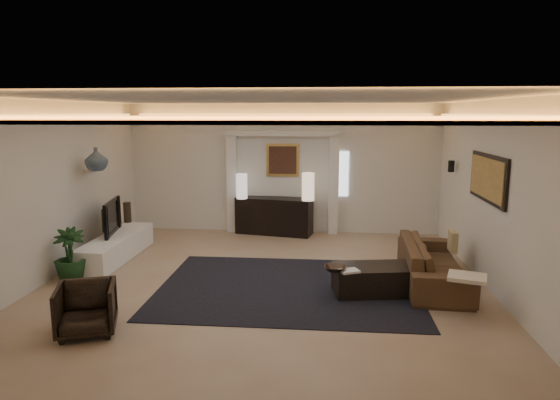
# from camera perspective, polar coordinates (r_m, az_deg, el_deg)

# --- Properties ---
(floor) EXTENTS (7.00, 7.00, 0.00)m
(floor) POSITION_cam_1_polar(r_m,az_deg,el_deg) (8.03, -1.84, -9.55)
(floor) COLOR tan
(floor) RESTS_ON ground
(ceiling) EXTENTS (7.00, 7.00, 0.00)m
(ceiling) POSITION_cam_1_polar(r_m,az_deg,el_deg) (7.56, -1.96, 11.61)
(ceiling) COLOR white
(ceiling) RESTS_ON ground
(wall_back) EXTENTS (7.00, 0.00, 7.00)m
(wall_back) POSITION_cam_1_polar(r_m,az_deg,el_deg) (11.11, 0.33, 3.65)
(wall_back) COLOR silver
(wall_back) RESTS_ON ground
(wall_front) EXTENTS (7.00, 0.00, 7.00)m
(wall_front) POSITION_cam_1_polar(r_m,az_deg,el_deg) (4.30, -7.69, -6.91)
(wall_front) COLOR silver
(wall_front) RESTS_ON ground
(wall_left) EXTENTS (0.00, 7.00, 7.00)m
(wall_left) POSITION_cam_1_polar(r_m,az_deg,el_deg) (8.81, -25.13, 0.98)
(wall_left) COLOR silver
(wall_left) RESTS_ON ground
(wall_right) EXTENTS (0.00, 7.00, 7.00)m
(wall_right) POSITION_cam_1_polar(r_m,az_deg,el_deg) (8.03, 23.74, 0.28)
(wall_right) COLOR silver
(wall_right) RESTS_ON ground
(cove_soffit) EXTENTS (7.00, 7.00, 0.04)m
(cove_soffit) POSITION_cam_1_polar(r_m,az_deg,el_deg) (7.56, -1.95, 9.49)
(cove_soffit) COLOR silver
(cove_soffit) RESTS_ON ceiling
(daylight_slit) EXTENTS (0.25, 0.03, 1.00)m
(daylight_slit) POSITION_cam_1_polar(r_m,az_deg,el_deg) (11.07, 7.31, 3.02)
(daylight_slit) COLOR white
(daylight_slit) RESTS_ON wall_back
(area_rug) EXTENTS (4.00, 3.00, 0.01)m
(area_rug) POSITION_cam_1_polar(r_m,az_deg,el_deg) (7.80, 0.94, -10.09)
(area_rug) COLOR black
(area_rug) RESTS_ON ground
(pilaster_left) EXTENTS (0.22, 0.20, 2.20)m
(pilaster_left) POSITION_cam_1_polar(r_m,az_deg,el_deg) (11.22, -5.58, 1.86)
(pilaster_left) COLOR silver
(pilaster_left) RESTS_ON ground
(pilaster_right) EXTENTS (0.22, 0.20, 2.20)m
(pilaster_right) POSITION_cam_1_polar(r_m,az_deg,el_deg) (11.02, 6.25, 1.70)
(pilaster_right) COLOR silver
(pilaster_right) RESTS_ON ground
(alcove_header) EXTENTS (2.52, 0.20, 0.12)m
(alcove_header) POSITION_cam_1_polar(r_m,az_deg,el_deg) (10.95, 0.29, 7.75)
(alcove_header) COLOR silver
(alcove_header) RESTS_ON wall_back
(painting_frame) EXTENTS (0.74, 0.04, 0.74)m
(painting_frame) POSITION_cam_1_polar(r_m,az_deg,el_deg) (11.06, 0.32, 4.66)
(painting_frame) COLOR tan
(painting_frame) RESTS_ON wall_back
(painting_canvas) EXTENTS (0.62, 0.02, 0.62)m
(painting_canvas) POSITION_cam_1_polar(r_m,az_deg,el_deg) (11.04, 0.31, 4.65)
(painting_canvas) COLOR #4C2D1E
(painting_canvas) RESTS_ON wall_back
(art_panel_frame) EXTENTS (0.04, 1.64, 0.74)m
(art_panel_frame) POSITION_cam_1_polar(r_m,az_deg,el_deg) (8.26, 23.02, 2.35)
(art_panel_frame) COLOR black
(art_panel_frame) RESTS_ON wall_right
(art_panel_gold) EXTENTS (0.02, 1.50, 0.62)m
(art_panel_gold) POSITION_cam_1_polar(r_m,az_deg,el_deg) (8.26, 22.86, 2.35)
(art_panel_gold) COLOR tan
(art_panel_gold) RESTS_ON wall_right
(wall_sconce) EXTENTS (0.12, 0.12, 0.22)m
(wall_sconce) POSITION_cam_1_polar(r_m,az_deg,el_deg) (10.06, 19.27, 3.72)
(wall_sconce) COLOR black
(wall_sconce) RESTS_ON wall_right
(wall_niche) EXTENTS (0.10, 0.55, 0.04)m
(wall_niche) POSITION_cam_1_polar(r_m,az_deg,el_deg) (9.98, -20.90, 3.40)
(wall_niche) COLOR silver
(wall_niche) RESTS_ON wall_left
(console) EXTENTS (1.76, 0.85, 0.85)m
(console) POSITION_cam_1_polar(r_m,az_deg,el_deg) (11.05, -0.69, -1.90)
(console) COLOR black
(console) RESTS_ON ground
(lamp_left) EXTENTS (0.32, 0.32, 0.55)m
(lamp_left) POSITION_cam_1_polar(r_m,az_deg,el_deg) (10.87, -4.46, 1.56)
(lamp_left) COLOR beige
(lamp_left) RESTS_ON console
(lamp_right) EXTENTS (0.36, 0.36, 0.60)m
(lamp_right) POSITION_cam_1_polar(r_m,az_deg,el_deg) (10.62, 3.28, 1.37)
(lamp_right) COLOR #FFDFB6
(lamp_right) RESTS_ON console
(media_ledge) EXTENTS (0.60, 2.31, 0.43)m
(media_ledge) POSITION_cam_1_polar(r_m,az_deg,el_deg) (9.70, -18.48, -5.22)
(media_ledge) COLOR white
(media_ledge) RESTS_ON ground
(tv) EXTENTS (1.12, 0.35, 0.64)m
(tv) POSITION_cam_1_polar(r_m,az_deg,el_deg) (9.82, -19.53, -1.81)
(tv) COLOR black
(tv) RESTS_ON media_ledge
(figurine) EXTENTS (0.18, 0.18, 0.42)m
(figurine) POSITION_cam_1_polar(r_m,az_deg,el_deg) (10.73, -17.31, -1.43)
(figurine) COLOR #342A1C
(figurine) RESTS_ON media_ledge
(ginger_jar) EXTENTS (0.52, 0.52, 0.42)m
(ginger_jar) POSITION_cam_1_polar(r_m,az_deg,el_deg) (9.43, -20.57, 4.47)
(ginger_jar) COLOR slate
(ginger_jar) RESTS_ON wall_niche
(plant) EXTENTS (0.65, 0.65, 0.87)m
(plant) POSITION_cam_1_polar(r_m,az_deg,el_deg) (8.68, -23.24, -5.88)
(plant) COLOR #143214
(plant) RESTS_ON ground
(sofa) EXTENTS (2.35, 1.02, 0.67)m
(sofa) POSITION_cam_1_polar(r_m,az_deg,el_deg) (8.26, 17.35, -7.01)
(sofa) COLOR black
(sofa) RESTS_ON ground
(throw_blanket) EXTENTS (0.58, 0.53, 0.05)m
(throw_blanket) POSITION_cam_1_polar(r_m,az_deg,el_deg) (7.04, 20.92, -8.38)
(throw_blanket) COLOR beige
(throw_blanket) RESTS_ON sofa
(throw_pillow) EXTENTS (0.12, 0.36, 0.35)m
(throw_pillow) POSITION_cam_1_polar(r_m,az_deg,el_deg) (8.86, 19.43, -4.54)
(throw_pillow) COLOR tan
(throw_pillow) RESTS_ON sofa
(coffee_table) EXTENTS (1.27, 0.82, 0.44)m
(coffee_table) POSITION_cam_1_polar(r_m,az_deg,el_deg) (7.65, 10.80, -9.12)
(coffee_table) COLOR black
(coffee_table) RESTS_ON ground
(bowl) EXTENTS (0.34, 0.34, 0.08)m
(bowl) POSITION_cam_1_polar(r_m,az_deg,el_deg) (7.26, 6.39, -8.02)
(bowl) COLOR #2E2117
(bowl) RESTS_ON coffee_table
(magazine) EXTENTS (0.33, 0.29, 0.03)m
(magazine) POSITION_cam_1_polar(r_m,az_deg,el_deg) (7.25, 8.04, -8.30)
(magazine) COLOR silver
(magazine) RESTS_ON coffee_table
(armchair) EXTENTS (0.87, 0.88, 0.63)m
(armchair) POSITION_cam_1_polar(r_m,az_deg,el_deg) (6.64, -21.57, -11.68)
(armchair) COLOR black
(armchair) RESTS_ON ground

